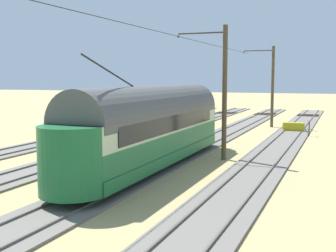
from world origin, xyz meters
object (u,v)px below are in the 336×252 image
Objects in this scene: catenary_pole_mid_near at (223,90)px; switch_stand at (309,128)px; vintage_streetcar at (152,125)px; track_end_bumper at (294,127)px; catenary_pole_foreground at (272,85)px.

catenary_pole_mid_near is 13.46m from switch_stand.
catenary_pole_mid_near is (-2.74, -3.84, 1.74)m from vintage_streetcar.
vintage_streetcar is 9.43× the size of track_end_bumper.
catenary_pole_mid_near is at bearing 72.68° from switch_stand.
catenary_pole_foreground reaches higher than track_end_bumper.
catenary_pole_foreground is 6.20× the size of switch_stand.
catenary_pole_foreground is at bearing -55.25° from switch_stand.
catenary_pole_foreground reaches higher than vintage_streetcar.
vintage_streetcar is 22.13m from catenary_pole_foreground.
track_end_bumper is (-2.44, 3.03, -3.60)m from catenary_pole_foreground.
catenary_pole_mid_near is 6.20× the size of switch_stand.
catenary_pole_foreground is at bearing -90.00° from catenary_pole_mid_near.
catenary_pole_foreground is 7.57m from switch_stand.
switch_stand is at bearing -107.32° from catenary_pole_mid_near.
track_end_bumper is (1.45, -2.57, -0.30)m from switch_stand.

